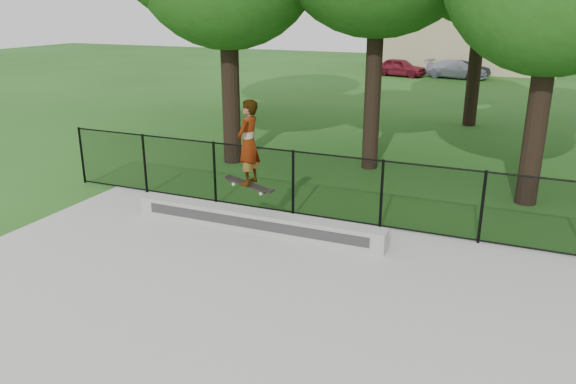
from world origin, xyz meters
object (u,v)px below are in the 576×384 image
at_px(car_a, 400,67).
at_px(skater_airborne, 248,144).
at_px(car_c, 456,69).
at_px(grind_ledge, 256,221).
at_px(car_b, 465,69).

distance_m(car_a, skater_airborne, 28.48).
xyz_separation_m(car_a, car_c, (3.58, 0.37, -0.01)).
relative_size(grind_ledge, car_b, 1.95).
height_order(car_a, car_b, car_a).
relative_size(car_a, car_c, 0.94).
xyz_separation_m(grind_ledge, car_b, (0.77, 29.45, 0.24)).
xyz_separation_m(car_b, skater_airborne, (-0.75, -29.74, 1.47)).
relative_size(car_a, car_b, 1.20).
xyz_separation_m(car_c, skater_airborne, (-0.34, -28.63, 1.42)).
height_order(car_c, skater_airborne, skater_airborne).
bearing_deg(car_a, car_b, -58.71).
relative_size(car_c, skater_airborne, 1.95).
bearing_deg(car_b, car_c, 136.43).
bearing_deg(grind_ledge, car_a, 96.58).
distance_m(car_b, car_c, 1.19).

